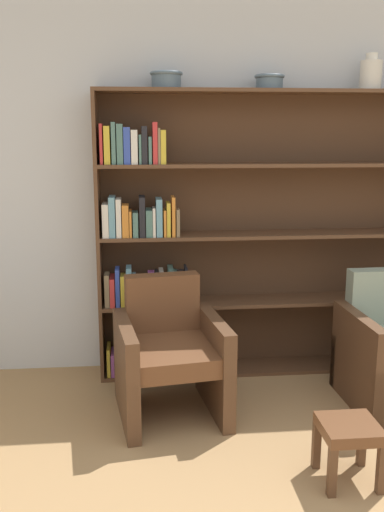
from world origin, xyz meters
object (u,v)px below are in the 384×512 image
(bowl_olive, at_px, (166,79))
(bookshelf, at_px, (235,237))
(vase_tall, at_px, (371,74))
(armchair_leather, at_px, (169,354))
(footstool, at_px, (349,436))
(bowl_copper, at_px, (269,81))

(bowl_olive, bearing_deg, bookshelf, 2.73)
(vase_tall, distance_m, armchair_leather, 2.34)
(footstool, bearing_deg, bowl_copper, 95.15)
(bookshelf, distance_m, bowl_olive, 1.19)
(bowl_olive, relative_size, footstool, 0.70)
(vase_tall, distance_m, footstool, 2.44)
(armchair_leather, bearing_deg, footstool, 127.81)
(vase_tall, bearing_deg, bookshelf, 178.57)
(vase_tall, bearing_deg, bowl_copper, 180.00)
(bookshelf, height_order, bowl_olive, bowl_olive)
(bowl_olive, distance_m, armchair_leather, 1.81)
(armchair_leather, bearing_deg, bowl_copper, -148.52)
(bowl_copper, distance_m, armchair_leather, 1.94)
(bookshelf, relative_size, vase_tall, 9.90)
(bookshelf, height_order, vase_tall, vase_tall)
(bookshelf, xyz_separation_m, bowl_copper, (0.22, -0.02, 1.08))
(bowl_copper, bearing_deg, vase_tall, 0.00)
(bookshelf, distance_m, vase_tall, 1.46)
(bowl_copper, bearing_deg, bookshelf, 173.94)
(bowl_copper, height_order, armchair_leather, bowl_copper)
(bowl_copper, height_order, vase_tall, vase_tall)
(vase_tall, xyz_separation_m, footstool, (-0.58, -1.44, -1.89))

